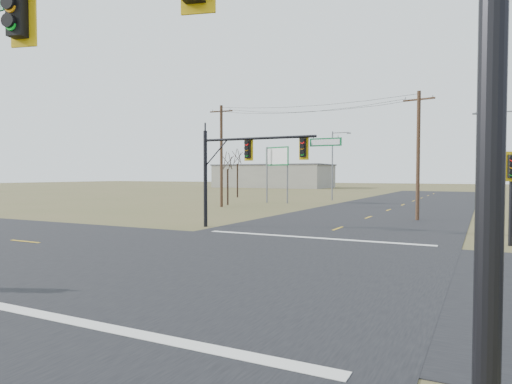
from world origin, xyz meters
TOP-DOWN VIEW (x-y plane):
  - ground at (0.00, 0.00)m, footprint 320.00×320.00m
  - road_ew at (0.00, 0.00)m, footprint 160.00×14.00m
  - road_ns at (0.00, 0.00)m, footprint 14.00×160.00m
  - stop_bar_near at (0.00, -7.50)m, footprint 12.00×0.40m
  - stop_bar_far at (0.00, 7.50)m, footprint 12.00×0.40m
  - mast_arm_near at (4.37, -8.81)m, footprint 11.03×0.53m
  - mast_arm_far at (-4.44, 9.41)m, footprint 8.82×0.46m
  - pedestal_signal_ne at (8.94, 9.05)m, footprint 0.68×0.60m
  - utility_pole_near at (3.58, 19.53)m, footprint 2.22×0.59m
  - utility_pole_far at (-15.88, 24.80)m, footprint 2.49×0.29m
  - highway_sign at (-13.46, 33.07)m, footprint 3.29×1.12m
  - streetlight_b at (8.96, 49.62)m, footprint 3.15×0.45m
  - streetlight_c at (-9.22, 41.04)m, footprint 2.41×0.23m
  - bare_tree_a at (-16.76, 27.54)m, footprint 3.03×3.03m
  - bare_tree_b at (-23.79, 42.30)m, footprint 3.35×3.35m
  - warehouse_left at (-40.00, 90.00)m, footprint 28.00×14.00m

SIDE VIEW (x-z plane):
  - ground at x=0.00m, z-range 0.00..0.00m
  - road_ew at x=0.00m, z-range 0.00..0.02m
  - road_ns at x=0.00m, z-range 0.00..0.02m
  - stop_bar_near at x=0.00m, z-range 0.03..0.03m
  - stop_bar_far at x=0.00m, z-range 0.03..0.03m
  - warehouse_left at x=-40.00m, z-range 0.00..5.50m
  - pedestal_signal_ne at x=8.94m, z-range 1.01..5.34m
  - mast_arm_far at x=-4.44m, z-range 1.36..7.34m
  - highway_sign at x=-13.46m, z-range 1.30..7.73m
  - utility_pole_near at x=3.58m, z-range 0.19..9.36m
  - bare_tree_a at x=-16.76m, z-range 1.76..7.80m
  - streetlight_c at x=-9.22m, z-range 0.53..9.21m
  - utility_pole_far at x=-15.88m, z-range 0.18..10.36m
  - mast_arm_near at x=4.37m, z-range 1.72..9.33m
  - bare_tree_b at x=-23.79m, z-range 2.21..9.58m
  - streetlight_b at x=8.96m, z-range 0.69..11.93m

